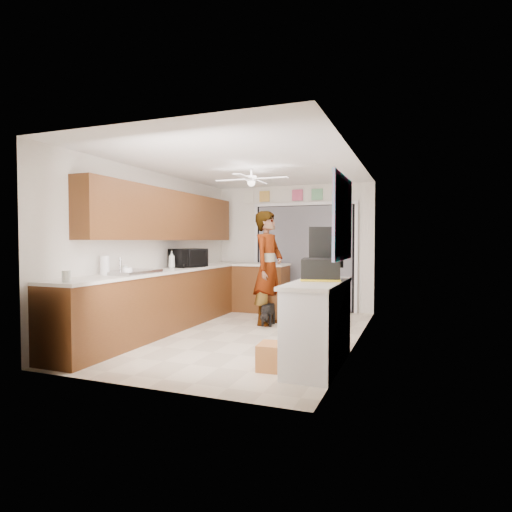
% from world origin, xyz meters
% --- Properties ---
extents(floor, '(5.00, 5.00, 0.00)m').
position_xyz_m(floor, '(0.00, 0.00, 0.00)').
color(floor, beige).
rests_on(floor, ground).
extents(ceiling, '(5.00, 5.00, 0.00)m').
position_xyz_m(ceiling, '(0.00, 0.00, 2.50)').
color(ceiling, white).
rests_on(ceiling, ground).
extents(wall_back, '(3.20, 0.00, 3.20)m').
position_xyz_m(wall_back, '(0.00, 2.50, 1.25)').
color(wall_back, white).
rests_on(wall_back, ground).
extents(wall_front, '(3.20, 0.00, 3.20)m').
position_xyz_m(wall_front, '(0.00, -2.50, 1.25)').
color(wall_front, white).
rests_on(wall_front, ground).
extents(wall_left, '(0.00, 5.00, 5.00)m').
position_xyz_m(wall_left, '(-1.60, 0.00, 1.25)').
color(wall_left, white).
rests_on(wall_left, ground).
extents(wall_right, '(0.00, 5.00, 5.00)m').
position_xyz_m(wall_right, '(1.60, 0.00, 1.25)').
color(wall_right, white).
rests_on(wall_right, ground).
extents(left_base_cabinets, '(0.60, 4.80, 0.90)m').
position_xyz_m(left_base_cabinets, '(-1.30, 0.00, 0.45)').
color(left_base_cabinets, '#5C3216').
rests_on(left_base_cabinets, floor).
extents(left_countertop, '(0.62, 4.80, 0.04)m').
position_xyz_m(left_countertop, '(-1.29, 0.00, 0.92)').
color(left_countertop, white).
rests_on(left_countertop, left_base_cabinets).
extents(upper_cabinets, '(0.32, 4.00, 0.80)m').
position_xyz_m(upper_cabinets, '(-1.44, 0.20, 1.80)').
color(upper_cabinets, '#5C3216').
rests_on(upper_cabinets, wall_left).
extents(sink_basin, '(0.50, 0.76, 0.06)m').
position_xyz_m(sink_basin, '(-1.29, -1.00, 0.95)').
color(sink_basin, silver).
rests_on(sink_basin, left_countertop).
extents(faucet, '(0.03, 0.03, 0.22)m').
position_xyz_m(faucet, '(-1.48, -1.00, 1.05)').
color(faucet, silver).
rests_on(faucet, left_countertop).
extents(peninsula_base, '(1.00, 0.60, 0.90)m').
position_xyz_m(peninsula_base, '(-0.50, 2.00, 0.45)').
color(peninsula_base, '#5C3216').
rests_on(peninsula_base, floor).
extents(peninsula_top, '(1.04, 0.64, 0.04)m').
position_xyz_m(peninsula_top, '(-0.50, 2.00, 0.92)').
color(peninsula_top, white).
rests_on(peninsula_top, peninsula_base).
extents(back_opening_recess, '(2.00, 0.06, 2.10)m').
position_xyz_m(back_opening_recess, '(0.25, 2.47, 1.05)').
color(back_opening_recess, black).
rests_on(back_opening_recess, wall_back).
extents(curtain_panel, '(1.90, 0.03, 2.05)m').
position_xyz_m(curtain_panel, '(0.25, 2.43, 1.05)').
color(curtain_panel, slate).
rests_on(curtain_panel, wall_back).
extents(door_trim_left, '(0.06, 0.04, 2.10)m').
position_xyz_m(door_trim_left, '(-0.77, 2.44, 1.05)').
color(door_trim_left, white).
rests_on(door_trim_left, wall_back).
extents(door_trim_right, '(0.06, 0.04, 2.10)m').
position_xyz_m(door_trim_right, '(1.27, 2.44, 1.05)').
color(door_trim_right, white).
rests_on(door_trim_right, wall_back).
extents(door_trim_head, '(2.10, 0.04, 0.06)m').
position_xyz_m(door_trim_head, '(0.25, 2.44, 2.12)').
color(door_trim_head, white).
rests_on(door_trim_head, wall_back).
extents(header_frame_0, '(0.22, 0.02, 0.22)m').
position_xyz_m(header_frame_0, '(-0.60, 2.47, 2.30)').
color(header_frame_0, gold).
rests_on(header_frame_0, wall_back).
extents(header_frame_2, '(0.22, 0.02, 0.22)m').
position_xyz_m(header_frame_2, '(0.10, 2.47, 2.30)').
color(header_frame_2, '#CA4C6F').
rests_on(header_frame_2, wall_back).
extents(header_frame_3, '(0.22, 0.02, 0.22)m').
position_xyz_m(header_frame_3, '(0.50, 2.47, 2.30)').
color(header_frame_3, '#60A875').
rests_on(header_frame_3, wall_back).
extents(header_frame_4, '(0.22, 0.02, 0.22)m').
position_xyz_m(header_frame_4, '(0.90, 2.47, 2.30)').
color(header_frame_4, silver).
rests_on(header_frame_4, wall_back).
extents(route66_sign, '(0.22, 0.02, 0.26)m').
position_xyz_m(route66_sign, '(-0.95, 2.47, 2.30)').
color(route66_sign, silver).
rests_on(route66_sign, wall_back).
extents(right_counter_base, '(0.50, 1.40, 0.90)m').
position_xyz_m(right_counter_base, '(1.35, -1.20, 0.45)').
color(right_counter_base, white).
rests_on(right_counter_base, floor).
extents(right_counter_top, '(0.54, 1.44, 0.04)m').
position_xyz_m(right_counter_top, '(1.34, -1.20, 0.92)').
color(right_counter_top, white).
rests_on(right_counter_top, right_counter_base).
extents(abstract_painting, '(0.03, 1.15, 0.95)m').
position_xyz_m(abstract_painting, '(1.58, -1.00, 1.65)').
color(abstract_painting, '#E755A6').
rests_on(abstract_painting, wall_right).
extents(ceiling_fan, '(1.14, 1.14, 0.24)m').
position_xyz_m(ceiling_fan, '(0.00, 0.20, 2.32)').
color(ceiling_fan, white).
rests_on(ceiling_fan, ceiling).
extents(microwave, '(0.56, 0.67, 0.31)m').
position_xyz_m(microwave, '(-1.27, 0.50, 1.10)').
color(microwave, black).
rests_on(microwave, left_countertop).
extents(soap_bottle, '(0.15, 0.15, 0.29)m').
position_xyz_m(soap_bottle, '(-1.38, 0.17, 1.08)').
color(soap_bottle, silver).
rests_on(soap_bottle, left_countertop).
extents(cup, '(0.14, 0.14, 0.10)m').
position_xyz_m(cup, '(-1.18, -1.24, 0.99)').
color(cup, white).
rests_on(cup, left_countertop).
extents(jar_a, '(0.10, 0.10, 0.13)m').
position_xyz_m(jar_a, '(-1.21, -2.25, 1.00)').
color(jar_a, silver).
rests_on(jar_a, left_countertop).
extents(jar_b, '(0.09, 0.09, 0.12)m').
position_xyz_m(jar_b, '(-1.30, -1.12, 1.00)').
color(jar_b, silver).
rests_on(jar_b, left_countertop).
extents(paper_towel_roll, '(0.16, 0.16, 0.25)m').
position_xyz_m(paper_towel_roll, '(-1.44, -1.36, 1.07)').
color(paper_towel_roll, white).
rests_on(paper_towel_roll, left_countertop).
extents(suitcase, '(0.53, 0.64, 0.24)m').
position_xyz_m(suitcase, '(1.32, -0.94, 1.06)').
color(suitcase, black).
rests_on(suitcase, right_counter_top).
extents(suitcase_rim, '(0.54, 0.65, 0.02)m').
position_xyz_m(suitcase_rim, '(1.32, -0.94, 0.95)').
color(suitcase_rim, yellow).
rests_on(suitcase_rim, suitcase).
extents(suitcase_lid, '(0.42, 0.11, 0.50)m').
position_xyz_m(suitcase_lid, '(1.32, -0.65, 1.31)').
color(suitcase_lid, black).
rests_on(suitcase_lid, suitcase).
extents(cardboard_box, '(0.48, 0.37, 0.28)m').
position_xyz_m(cardboard_box, '(1.00, -1.51, 0.14)').
color(cardboard_box, '#AE6936').
rests_on(cardboard_box, floor).
extents(navy_crate, '(0.43, 0.40, 0.21)m').
position_xyz_m(navy_crate, '(1.00, -1.26, 0.11)').
color(navy_crate, '#151C35').
rests_on(navy_crate, floor).
extents(cabinet_door_panel, '(0.37, 0.25, 0.51)m').
position_xyz_m(cabinet_door_panel, '(0.12, 0.91, 0.26)').
color(cabinet_door_panel, '#5C3216').
rests_on(cabinet_door_panel, floor).
extents(man, '(0.55, 0.74, 1.88)m').
position_xyz_m(man, '(0.05, 0.84, 0.94)').
color(man, white).
rests_on(man, floor).
extents(dog, '(0.26, 0.51, 0.39)m').
position_xyz_m(dog, '(0.09, 0.74, 0.19)').
color(dog, black).
rests_on(dog, floor).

